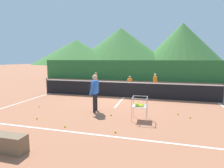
# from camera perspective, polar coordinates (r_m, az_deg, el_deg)

# --- Properties ---
(ground_plane) EXTENTS (120.00, 120.00, 0.00)m
(ground_plane) POSITION_cam_1_polar(r_m,az_deg,el_deg) (11.09, 3.94, -4.30)
(ground_plane) COLOR #A86647
(line_baseline_near) EXTENTS (10.53, 0.08, 0.01)m
(line_baseline_near) POSITION_cam_1_polar(r_m,az_deg,el_deg) (5.88, -6.92, -15.82)
(line_baseline_near) COLOR white
(line_baseline_near) RESTS_ON ground
(line_baseline_far) EXTENTS (10.53, 0.08, 0.01)m
(line_baseline_far) POSITION_cam_1_polar(r_m,az_deg,el_deg) (15.94, 7.33, -0.51)
(line_baseline_far) COLOR white
(line_baseline_far) RESTS_ON ground
(line_sideline_west) EXTENTS (0.08, 10.66, 0.01)m
(line_sideline_west) POSITION_cam_1_polar(r_m,az_deg,el_deg) (13.11, -19.32, -2.79)
(line_sideline_west) COLOR white
(line_sideline_west) RESTS_ON ground
(line_sideline_east) EXTENTS (0.08, 10.66, 0.01)m
(line_sideline_east) POSITION_cam_1_polar(r_m,az_deg,el_deg) (11.37, 31.10, -5.13)
(line_sideline_east) COLOR white
(line_sideline_east) RESTS_ON ground
(line_service_center) EXTENTS (0.08, 5.06, 0.01)m
(line_service_center) POSITION_cam_1_polar(r_m,az_deg,el_deg) (11.08, 3.94, -4.28)
(line_service_center) COLOR white
(line_service_center) RESTS_ON ground
(tennis_net) EXTENTS (11.11, 0.08, 1.05)m
(tennis_net) POSITION_cam_1_polar(r_m,az_deg,el_deg) (10.99, 3.97, -1.75)
(tennis_net) COLOR #333338
(tennis_net) RESTS_ON ground
(instructor) EXTENTS (0.48, 0.75, 1.68)m
(instructor) POSITION_cam_1_polar(r_m,az_deg,el_deg) (7.99, -5.59, -1.79)
(instructor) COLOR black
(instructor) RESTS_ON ground
(student_0) EXTENTS (0.59, 0.54, 1.30)m
(student_0) POSITION_cam_1_polar(r_m,az_deg,el_deg) (14.56, -5.19, 1.80)
(student_0) COLOR silver
(student_0) RESTS_ON ground
(student_1) EXTENTS (0.41, 0.67, 1.22)m
(student_1) POSITION_cam_1_polar(r_m,az_deg,el_deg) (12.37, 5.78, 0.43)
(student_1) COLOR silver
(student_1) RESTS_ON ground
(student_2) EXTENTS (0.33, 0.53, 1.32)m
(student_2) POSITION_cam_1_polar(r_m,az_deg,el_deg) (13.39, 13.77, 1.08)
(student_2) COLOR silver
(student_2) RESTS_ON ground
(ball_cart) EXTENTS (0.58, 0.58, 0.90)m
(ball_cart) POSITION_cam_1_polar(r_m,az_deg,el_deg) (7.04, 8.85, -6.73)
(ball_cart) COLOR #B7B7BC
(ball_cart) RESTS_ON ground
(tennis_ball_0) EXTENTS (0.07, 0.07, 0.07)m
(tennis_ball_0) POSITION_cam_1_polar(r_m,az_deg,el_deg) (5.93, 1.05, -15.21)
(tennis_ball_0) COLOR yellow
(tennis_ball_0) RESTS_ON ground
(tennis_ball_1) EXTENTS (0.07, 0.07, 0.07)m
(tennis_ball_1) POSITION_cam_1_polar(r_m,az_deg,el_deg) (7.94, 23.99, -9.79)
(tennis_ball_1) COLOR yellow
(tennis_ball_1) RESTS_ON ground
(tennis_ball_2) EXTENTS (0.07, 0.07, 0.07)m
(tennis_ball_2) POSITION_cam_1_polar(r_m,az_deg,el_deg) (7.56, -0.32, -9.96)
(tennis_ball_2) COLOR yellow
(tennis_ball_2) RESTS_ON ground
(tennis_ball_3) EXTENTS (0.07, 0.07, 0.07)m
(tennis_ball_3) POSITION_cam_1_polar(r_m,az_deg,el_deg) (9.57, -22.52, -6.71)
(tennis_ball_3) COLOR yellow
(tennis_ball_3) RESTS_ON ground
(tennis_ball_4) EXTENTS (0.07, 0.07, 0.07)m
(tennis_ball_4) POSITION_cam_1_polar(r_m,az_deg,el_deg) (7.77, -23.12, -10.14)
(tennis_ball_4) COLOR yellow
(tennis_ball_4) RESTS_ON ground
(tennis_ball_5) EXTENTS (0.07, 0.07, 0.07)m
(tennis_ball_5) POSITION_cam_1_polar(r_m,az_deg,el_deg) (8.20, 20.54, -9.05)
(tennis_ball_5) COLOR yellow
(tennis_ball_5) RESTS_ON ground
(tennis_ball_7) EXTENTS (0.07, 0.07, 0.07)m
(tennis_ball_7) POSITION_cam_1_polar(r_m,az_deg,el_deg) (6.58, -15.06, -13.05)
(tennis_ball_7) COLOR yellow
(tennis_ball_7) RESTS_ON ground
(windscreen_fence) EXTENTS (23.16, 0.08, 2.24)m
(windscreen_fence) POSITION_cam_1_polar(r_m,az_deg,el_deg) (19.60, 8.85, 4.35)
(windscreen_fence) COLOR #286B33
(windscreen_fence) RESTS_ON ground
(courtside_bench) EXTENTS (1.50, 0.36, 0.46)m
(courtside_bench) POSITION_cam_1_polar(r_m,az_deg,el_deg) (5.66, -32.52, -15.56)
(courtside_bench) COLOR brown
(courtside_bench) RESTS_ON ground
(hill_0) EXTENTS (37.06, 37.06, 18.74)m
(hill_0) POSITION_cam_1_polar(r_m,az_deg,el_deg) (89.41, 21.74, 12.05)
(hill_0) COLOR #427A38
(hill_0) RESTS_ON ground
(hill_1) EXTENTS (48.28, 48.28, 17.76)m
(hill_1) POSITION_cam_1_polar(r_m,az_deg,el_deg) (90.65, 2.89, 12.24)
(hill_1) COLOR #427A38
(hill_1) RESTS_ON ground
(hill_2) EXTENTS (40.15, 40.15, 11.23)m
(hill_2) POSITION_cam_1_polar(r_m,az_deg,el_deg) (85.70, -11.43, 10.14)
(hill_2) COLOR #427A38
(hill_2) RESTS_ON ground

